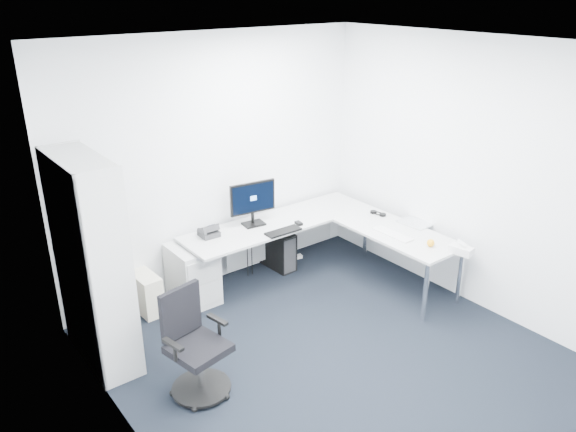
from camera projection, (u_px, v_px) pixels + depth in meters
ground at (347, 366)px, 4.93m from camera, size 4.20×4.20×0.00m
ceiling at (363, 48)px, 3.89m from camera, size 4.20×4.20×0.00m
wall_back at (216, 163)px, 5.95m from camera, size 3.60×0.02×2.70m
wall_left at (139, 298)px, 3.40m from camera, size 0.02×4.20×2.70m
wall_right at (489, 180)px, 5.43m from camera, size 0.02×4.20×2.70m
l_desk at (297, 258)px, 6.14m from camera, size 2.28×1.28×0.67m
drawer_pedestal at (193, 274)px, 5.85m from camera, size 0.41×0.51×0.62m
bookshelf at (92, 263)px, 4.72m from camera, size 0.37×0.94×1.88m
task_chair at (198, 346)px, 4.45m from camera, size 0.59×0.59×0.90m
black_pc_tower at (278, 249)px, 6.58m from camera, size 0.23×0.48×0.46m
beige_pc_tower at (145, 292)px, 5.70m from camera, size 0.22×0.45×0.42m
power_strip at (289, 259)px, 6.81m from camera, size 0.36×0.13×0.04m
monitor at (253, 203)px, 6.05m from camera, size 0.54×0.23×0.50m
black_keyboard at (283, 231)px, 5.96m from camera, size 0.41×0.15×0.02m
mouse at (299, 223)px, 6.15m from camera, size 0.07×0.10×0.03m
desk_phone at (209, 230)px, 5.85m from camera, size 0.19×0.19×0.13m
laptop at (415, 213)px, 6.12m from camera, size 0.37×0.36×0.25m
white_keyboard at (392, 234)px, 5.90m from camera, size 0.14×0.47×0.02m
headphones at (378, 213)px, 6.41m from camera, size 0.15×0.20×0.05m
orange_fruit at (431, 243)px, 5.63m from camera, size 0.08×0.08×0.08m
tissue_box at (461, 250)px, 5.48m from camera, size 0.15×0.24×0.08m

